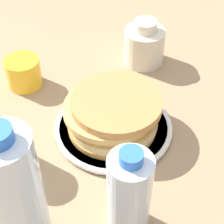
{
  "coord_description": "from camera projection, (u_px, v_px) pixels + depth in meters",
  "views": [
    {
      "loc": [
        0.39,
        -0.36,
        0.56
      ],
      "look_at": [
        -0.0,
        -0.01,
        0.05
      ],
      "focal_mm": 60.0,
      "sensor_mm": 36.0,
      "label": 1
    }
  ],
  "objects": [
    {
      "name": "plate",
      "position": [
        112.0,
        126.0,
        0.76
      ],
      "size": [
        0.24,
        0.24,
        0.01
      ],
      "color": "silver",
      "rests_on": "ground_plane"
    },
    {
      "name": "water_bottle_near",
      "position": [
        129.0,
        195.0,
        0.55
      ],
      "size": [
        0.07,
        0.07,
        0.18
      ],
      "color": "silver",
      "rests_on": "ground_plane"
    },
    {
      "name": "ground_plane",
      "position": [
        116.0,
        128.0,
        0.77
      ],
      "size": [
        4.0,
        4.0,
        0.0
      ],
      "primitive_type": "plane",
      "color": "#9E7F5B"
    },
    {
      "name": "cream_jug",
      "position": [
        144.0,
        45.0,
        0.9
      ],
      "size": [
        0.1,
        0.1,
        0.11
      ],
      "color": "beige",
      "rests_on": "ground_plane"
    },
    {
      "name": "water_bottle_far",
      "position": [
        16.0,
        197.0,
        0.51
      ],
      "size": [
        0.08,
        0.08,
        0.26
      ],
      "color": "silver",
      "rests_on": "ground_plane"
    },
    {
      "name": "pancake_stack",
      "position": [
        112.0,
        113.0,
        0.73
      ],
      "size": [
        0.19,
        0.19,
        0.07
      ],
      "color": "#B9823C",
      "rests_on": "plate"
    },
    {
      "name": "juice_glass",
      "position": [
        24.0,
        72.0,
        0.84
      ],
      "size": [
        0.08,
        0.08,
        0.07
      ],
      "color": "yellow",
      "rests_on": "ground_plane"
    }
  ]
}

